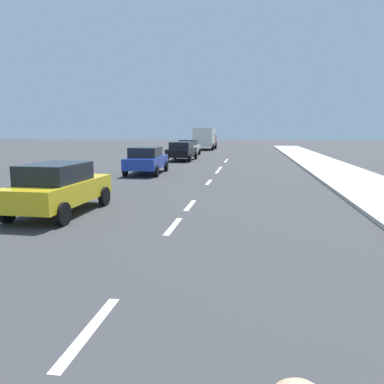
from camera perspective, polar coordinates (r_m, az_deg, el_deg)
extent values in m
plane|color=#38383A|center=(16.95, 2.06, 0.85)|extent=(160.00, 160.00, 0.00)
cube|color=#B2ADA3|center=(19.52, 24.50, 1.35)|extent=(3.60, 80.00, 0.14)
cube|color=white|center=(5.28, -15.51, -19.79)|extent=(0.16, 1.80, 0.01)
cube|color=white|center=(10.01, -2.90, -5.27)|extent=(0.16, 1.80, 0.01)
cube|color=white|center=(12.73, -0.28, -2.05)|extent=(0.16, 1.80, 0.01)
cube|color=white|center=(18.37, 2.61, 1.54)|extent=(0.16, 1.80, 0.01)
cube|color=white|center=(23.03, 3.92, 3.15)|extent=(0.16, 1.80, 0.01)
cube|color=white|center=(25.09, 4.34, 3.67)|extent=(0.16, 1.80, 0.01)
cube|color=white|center=(30.65, 5.19, 4.72)|extent=(0.16, 1.80, 0.01)
cube|color=white|center=(32.20, 5.38, 4.95)|extent=(0.16, 1.80, 0.01)
cube|color=gold|center=(12.11, -19.66, 0.09)|extent=(1.78, 4.06, 0.64)
cube|color=black|center=(11.86, -20.30, 2.80)|extent=(1.54, 2.13, 0.56)
cylinder|color=black|center=(13.75, -19.80, -0.40)|extent=(0.20, 0.64, 0.64)
cylinder|color=black|center=(12.99, -13.34, -0.65)|extent=(0.20, 0.64, 0.64)
cylinder|color=black|center=(11.52, -26.59, -2.71)|extent=(0.20, 0.64, 0.64)
cylinder|color=black|center=(10.60, -19.25, -3.21)|extent=(0.20, 0.64, 0.64)
cube|color=#1E389E|center=(21.98, -6.98, 4.59)|extent=(1.94, 4.29, 0.64)
cube|color=black|center=(21.73, -7.14, 6.12)|extent=(1.65, 2.26, 0.56)
cylinder|color=black|center=(23.62, -8.24, 4.00)|extent=(0.21, 0.65, 0.64)
cylinder|color=black|center=(23.23, -4.00, 3.99)|extent=(0.21, 0.65, 0.64)
cylinder|color=black|center=(20.87, -10.25, 3.23)|extent=(0.21, 0.65, 0.64)
cylinder|color=black|center=(20.43, -5.48, 3.21)|extent=(0.21, 0.65, 0.64)
cube|color=black|center=(31.34, -1.55, 6.12)|extent=(1.95, 4.47, 0.64)
cube|color=black|center=(31.10, -1.64, 7.20)|extent=(1.68, 2.34, 0.56)
cylinder|color=black|center=(33.04, -2.62, 5.65)|extent=(0.19, 0.64, 0.64)
cylinder|color=black|center=(32.68, 0.59, 5.62)|extent=(0.19, 0.64, 0.64)
cylinder|color=black|center=(30.10, -3.88, 5.26)|extent=(0.19, 0.64, 0.64)
cylinder|color=black|center=(29.71, -0.37, 5.22)|extent=(0.19, 0.64, 0.64)
cube|color=white|center=(37.58, -0.51, 6.70)|extent=(1.87, 4.08, 0.64)
cube|color=black|center=(37.36, -0.58, 7.60)|extent=(1.58, 2.15, 0.56)
cylinder|color=black|center=(39.11, -1.30, 6.26)|extent=(0.21, 0.65, 0.64)
cylinder|color=black|center=(38.77, 1.14, 6.23)|extent=(0.21, 0.65, 0.64)
cylinder|color=black|center=(36.47, -2.27, 6.02)|extent=(0.21, 0.65, 0.64)
cylinder|color=black|center=(36.10, 0.34, 5.99)|extent=(0.21, 0.65, 0.64)
cube|color=maroon|center=(50.94, 2.31, 8.01)|extent=(2.41, 2.35, 1.40)
cube|color=silver|center=(47.96, 1.91, 8.46)|extent=(2.42, 4.17, 2.30)
cylinder|color=black|center=(50.98, 0.93, 7.18)|extent=(0.28, 0.90, 0.90)
cylinder|color=black|center=(50.71, 3.64, 7.15)|extent=(0.28, 0.90, 0.90)
cylinder|color=black|center=(47.13, 0.29, 6.98)|extent=(0.28, 0.90, 0.90)
cylinder|color=black|center=(46.83, 3.22, 6.95)|extent=(0.28, 0.90, 0.90)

